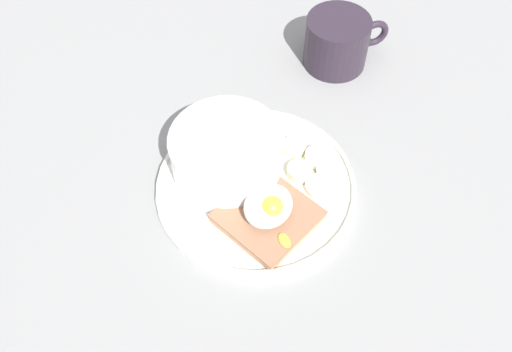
{
  "coord_description": "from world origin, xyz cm",
  "views": [
    {
      "loc": [
        33.84,
        23.56,
        62.02
      ],
      "look_at": [
        0.0,
        0.0,
        5.0
      ],
      "focal_mm": 40.0,
      "sensor_mm": 36.0,
      "label": 1
    }
  ],
  "objects_px": {
    "oatmeal_bowl": "(226,155)",
    "banana_slice_front": "(299,172)",
    "toast_slice": "(268,216)",
    "coffee_mug": "(338,41)",
    "banana_slice_left": "(317,157)",
    "banana_slice_inner": "(328,170)",
    "banana_slice_right": "(294,147)",
    "poached_egg": "(269,206)",
    "banana_slice_back": "(319,186)"
  },
  "relations": [
    {
      "from": "oatmeal_bowl",
      "to": "toast_slice",
      "type": "relative_size",
      "value": 1.23
    },
    {
      "from": "banana_slice_left",
      "to": "banana_slice_right",
      "type": "relative_size",
      "value": 1.31
    },
    {
      "from": "oatmeal_bowl",
      "to": "banana_slice_left",
      "type": "height_order",
      "value": "oatmeal_bowl"
    },
    {
      "from": "poached_egg",
      "to": "banana_slice_left",
      "type": "relative_size",
      "value": 1.63
    },
    {
      "from": "toast_slice",
      "to": "banana_slice_back",
      "type": "xyz_separation_m",
      "value": [
        -0.08,
        0.03,
        -0.0
      ]
    },
    {
      "from": "banana_slice_back",
      "to": "banana_slice_right",
      "type": "bearing_deg",
      "value": -120.43
    },
    {
      "from": "banana_slice_inner",
      "to": "banana_slice_back",
      "type": "bearing_deg",
      "value": 6.59
    },
    {
      "from": "banana_slice_back",
      "to": "banana_slice_right",
      "type": "height_order",
      "value": "banana_slice_right"
    },
    {
      "from": "banana_slice_left",
      "to": "banana_slice_inner",
      "type": "xyz_separation_m",
      "value": [
        0.01,
        0.02,
        0.0
      ]
    },
    {
      "from": "poached_egg",
      "to": "banana_slice_left",
      "type": "height_order",
      "value": "poached_egg"
    },
    {
      "from": "banana_slice_front",
      "to": "banana_slice_right",
      "type": "bearing_deg",
      "value": -138.59
    },
    {
      "from": "coffee_mug",
      "to": "banana_slice_left",
      "type": "bearing_deg",
      "value": 23.22
    },
    {
      "from": "oatmeal_bowl",
      "to": "banana_slice_inner",
      "type": "xyz_separation_m",
      "value": [
        -0.07,
        0.11,
        -0.03
      ]
    },
    {
      "from": "oatmeal_bowl",
      "to": "banana_slice_right",
      "type": "distance_m",
      "value": 0.1
    },
    {
      "from": "oatmeal_bowl",
      "to": "toast_slice",
      "type": "bearing_deg",
      "value": 69.78
    },
    {
      "from": "banana_slice_front",
      "to": "coffee_mug",
      "type": "height_order",
      "value": "coffee_mug"
    },
    {
      "from": "banana_slice_back",
      "to": "banana_slice_left",
      "type": "bearing_deg",
      "value": -145.27
    },
    {
      "from": "oatmeal_bowl",
      "to": "coffee_mug",
      "type": "relative_size",
      "value": 1.28
    },
    {
      "from": "banana_slice_front",
      "to": "banana_slice_back",
      "type": "distance_m",
      "value": 0.03
    },
    {
      "from": "banana_slice_front",
      "to": "banana_slice_left",
      "type": "bearing_deg",
      "value": 169.17
    },
    {
      "from": "oatmeal_bowl",
      "to": "poached_egg",
      "type": "relative_size",
      "value": 1.86
    },
    {
      "from": "poached_egg",
      "to": "banana_slice_right",
      "type": "bearing_deg",
      "value": -162.89
    },
    {
      "from": "oatmeal_bowl",
      "to": "banana_slice_front",
      "type": "height_order",
      "value": "oatmeal_bowl"
    },
    {
      "from": "banana_slice_left",
      "to": "coffee_mug",
      "type": "bearing_deg",
      "value": -156.78
    },
    {
      "from": "oatmeal_bowl",
      "to": "coffee_mug",
      "type": "bearing_deg",
      "value": 178.45
    },
    {
      "from": "toast_slice",
      "to": "coffee_mug",
      "type": "bearing_deg",
      "value": -165.25
    },
    {
      "from": "toast_slice",
      "to": "coffee_mug",
      "type": "height_order",
      "value": "coffee_mug"
    },
    {
      "from": "banana_slice_front",
      "to": "banana_slice_inner",
      "type": "height_order",
      "value": "same"
    },
    {
      "from": "oatmeal_bowl",
      "to": "banana_slice_back",
      "type": "height_order",
      "value": "oatmeal_bowl"
    },
    {
      "from": "banana_slice_right",
      "to": "poached_egg",
      "type": "bearing_deg",
      "value": 17.11
    },
    {
      "from": "coffee_mug",
      "to": "banana_slice_back",
      "type": "bearing_deg",
      "value": 25.3
    },
    {
      "from": "toast_slice",
      "to": "banana_slice_inner",
      "type": "relative_size",
      "value": 2.7
    },
    {
      "from": "oatmeal_bowl",
      "to": "poached_egg",
      "type": "distance_m",
      "value": 0.09
    },
    {
      "from": "poached_egg",
      "to": "banana_slice_back",
      "type": "bearing_deg",
      "value": 161.6
    },
    {
      "from": "toast_slice",
      "to": "banana_slice_inner",
      "type": "xyz_separation_m",
      "value": [
        -0.1,
        0.02,
        -0.0
      ]
    },
    {
      "from": "banana_slice_left",
      "to": "banana_slice_inner",
      "type": "bearing_deg",
      "value": 67.76
    },
    {
      "from": "banana_slice_right",
      "to": "coffee_mug",
      "type": "height_order",
      "value": "coffee_mug"
    },
    {
      "from": "toast_slice",
      "to": "poached_egg",
      "type": "xyz_separation_m",
      "value": [
        0.0,
        0.0,
        0.02
      ]
    },
    {
      "from": "toast_slice",
      "to": "banana_slice_back",
      "type": "bearing_deg",
      "value": 160.48
    },
    {
      "from": "banana_slice_left",
      "to": "banana_slice_back",
      "type": "distance_m",
      "value": 0.04
    },
    {
      "from": "banana_slice_front",
      "to": "banana_slice_back",
      "type": "relative_size",
      "value": 0.88
    },
    {
      "from": "banana_slice_right",
      "to": "banana_slice_back",
      "type": "bearing_deg",
      "value": 59.57
    },
    {
      "from": "banana_slice_front",
      "to": "coffee_mug",
      "type": "relative_size",
      "value": 0.35
    },
    {
      "from": "oatmeal_bowl",
      "to": "banana_slice_front",
      "type": "bearing_deg",
      "value": 120.57
    },
    {
      "from": "toast_slice",
      "to": "banana_slice_front",
      "type": "bearing_deg",
      "value": -176.27
    },
    {
      "from": "poached_egg",
      "to": "banana_slice_front",
      "type": "height_order",
      "value": "poached_egg"
    },
    {
      "from": "banana_slice_front",
      "to": "banana_slice_left",
      "type": "distance_m",
      "value": 0.03
    },
    {
      "from": "poached_egg",
      "to": "banana_slice_right",
      "type": "xyz_separation_m",
      "value": [
        -0.11,
        -0.03,
        -0.03
      ]
    },
    {
      "from": "poached_egg",
      "to": "banana_slice_front",
      "type": "relative_size",
      "value": 1.97
    },
    {
      "from": "oatmeal_bowl",
      "to": "banana_slice_inner",
      "type": "height_order",
      "value": "oatmeal_bowl"
    }
  ]
}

